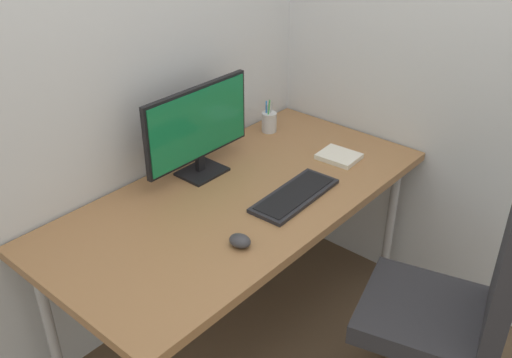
# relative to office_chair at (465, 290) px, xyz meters

# --- Properties ---
(ground_plane) EXTENTS (8.00, 8.00, 0.00)m
(ground_plane) POSITION_rel_office_chair_xyz_m (-0.21, 0.90, -0.61)
(ground_plane) COLOR brown
(wall_back) EXTENTS (3.19, 0.04, 2.80)m
(wall_back) POSITION_rel_office_chair_xyz_m (-0.21, 1.34, 0.79)
(wall_back) COLOR silver
(wall_back) RESTS_ON ground_plane
(wall_side_right) EXTENTS (0.04, 2.33, 2.80)m
(wall_side_right) POSITION_rel_office_chair_xyz_m (0.66, 0.68, 0.79)
(wall_side_right) COLOR silver
(wall_side_right) RESTS_ON ground_plane
(desk) EXTENTS (1.68, 0.82, 0.75)m
(desk) POSITION_rel_office_chair_xyz_m (-0.21, 0.90, 0.09)
(desk) COLOR #996B42
(desk) RESTS_ON ground_plane
(office_chair) EXTENTS (0.58, 0.60, 1.18)m
(office_chair) POSITION_rel_office_chair_xyz_m (0.00, 0.00, 0.00)
(office_chair) COLOR black
(office_chair) RESTS_ON ground_plane
(monitor) EXTENTS (0.56, 0.16, 0.39)m
(monitor) POSITION_rel_office_chair_xyz_m (-0.18, 1.15, 0.36)
(monitor) COLOR black
(monitor) RESTS_ON desk
(keyboard) EXTENTS (0.43, 0.18, 0.02)m
(keyboard) POSITION_rel_office_chair_xyz_m (-0.08, 0.71, 0.15)
(keyboard) COLOR black
(keyboard) RESTS_ON desk
(mouse) EXTENTS (0.07, 0.09, 0.04)m
(mouse) POSITION_rel_office_chair_xyz_m (-0.47, 0.66, 0.16)
(mouse) COLOR #333338
(mouse) RESTS_ON desk
(pen_holder) EXTENTS (0.07, 0.07, 0.17)m
(pen_holder) POSITION_rel_office_chair_xyz_m (0.34, 1.19, 0.19)
(pen_holder) COLOR silver
(pen_holder) RESTS_ON desk
(notebook) EXTENTS (0.16, 0.18, 0.02)m
(notebook) POSITION_rel_office_chair_xyz_m (0.32, 0.76, 0.15)
(notebook) COLOR silver
(notebook) RESTS_ON desk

